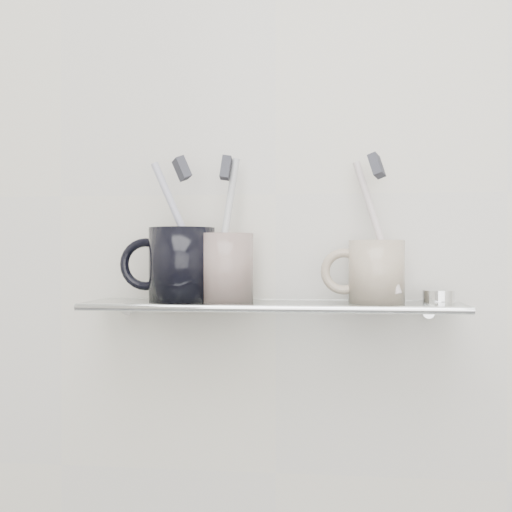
# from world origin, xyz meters

# --- Properties ---
(wall_back) EXTENTS (2.50, 0.00, 2.50)m
(wall_back) POSITION_xyz_m (0.00, 1.10, 1.25)
(wall_back) COLOR beige
(wall_back) RESTS_ON ground
(shelf_glass) EXTENTS (0.50, 0.12, 0.01)m
(shelf_glass) POSITION_xyz_m (0.00, 1.04, 1.10)
(shelf_glass) COLOR silver
(shelf_glass) RESTS_ON wall_back
(shelf_rail) EXTENTS (0.50, 0.01, 0.01)m
(shelf_rail) POSITION_xyz_m (0.00, 0.98, 1.10)
(shelf_rail) COLOR silver
(shelf_rail) RESTS_ON shelf_glass
(bracket_left) EXTENTS (0.02, 0.03, 0.02)m
(bracket_left) POSITION_xyz_m (-0.21, 1.09, 1.09)
(bracket_left) COLOR silver
(bracket_left) RESTS_ON wall_back
(bracket_right) EXTENTS (0.02, 0.03, 0.02)m
(bracket_right) POSITION_xyz_m (0.21, 1.09, 1.09)
(bracket_right) COLOR silver
(bracket_right) RESTS_ON wall_back
(mug_left) EXTENTS (0.12, 0.12, 0.10)m
(mug_left) POSITION_xyz_m (-0.12, 1.04, 1.15)
(mug_left) COLOR black
(mug_left) RESTS_ON shelf_glass
(mug_left_handle) EXTENTS (0.07, 0.01, 0.07)m
(mug_left_handle) POSITION_xyz_m (-0.17, 1.04, 1.15)
(mug_left_handle) COLOR black
(mug_left_handle) RESTS_ON mug_left
(toothbrush_left) EXTENTS (0.09, 0.02, 0.18)m
(toothbrush_left) POSITION_xyz_m (-0.12, 1.04, 1.20)
(toothbrush_left) COLOR #B7B3D8
(toothbrush_left) RESTS_ON mug_left
(bristles_left) EXTENTS (0.03, 0.03, 0.04)m
(bristles_left) POSITION_xyz_m (-0.12, 1.04, 1.28)
(bristles_left) COLOR #33343E
(bristles_left) RESTS_ON toothbrush_left
(mug_center) EXTENTS (0.10, 0.10, 0.09)m
(mug_center) POSITION_xyz_m (-0.06, 1.04, 1.15)
(mug_center) COLOR beige
(mug_center) RESTS_ON shelf_glass
(mug_center_handle) EXTENTS (0.07, 0.01, 0.07)m
(mug_center_handle) POSITION_xyz_m (-0.11, 1.04, 1.15)
(mug_center_handle) COLOR beige
(mug_center_handle) RESTS_ON mug_center
(toothbrush_center) EXTENTS (0.04, 0.03, 0.19)m
(toothbrush_center) POSITION_xyz_m (-0.06, 1.04, 1.20)
(toothbrush_center) COLOR silver
(toothbrush_center) RESTS_ON mug_center
(bristles_center) EXTENTS (0.02, 0.03, 0.03)m
(bristles_center) POSITION_xyz_m (-0.06, 1.04, 1.28)
(bristles_center) COLOR #33343E
(bristles_center) RESTS_ON toothbrush_center
(mug_right) EXTENTS (0.09, 0.09, 0.08)m
(mug_right) POSITION_xyz_m (0.14, 1.04, 1.14)
(mug_right) COLOR beige
(mug_right) RESTS_ON shelf_glass
(mug_right_handle) EXTENTS (0.06, 0.01, 0.06)m
(mug_right_handle) POSITION_xyz_m (0.10, 1.04, 1.14)
(mug_right_handle) COLOR beige
(mug_right_handle) RESTS_ON mug_right
(toothbrush_right) EXTENTS (0.06, 0.06, 0.18)m
(toothbrush_right) POSITION_xyz_m (0.14, 1.04, 1.20)
(toothbrush_right) COLOR beige
(toothbrush_right) RESTS_ON mug_right
(bristles_right) EXTENTS (0.03, 0.03, 0.04)m
(bristles_right) POSITION_xyz_m (0.14, 1.04, 1.28)
(bristles_right) COLOR #33343E
(bristles_right) RESTS_ON toothbrush_right
(chrome_cap) EXTENTS (0.04, 0.04, 0.02)m
(chrome_cap) POSITION_xyz_m (0.22, 1.04, 1.11)
(chrome_cap) COLOR silver
(chrome_cap) RESTS_ON shelf_glass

